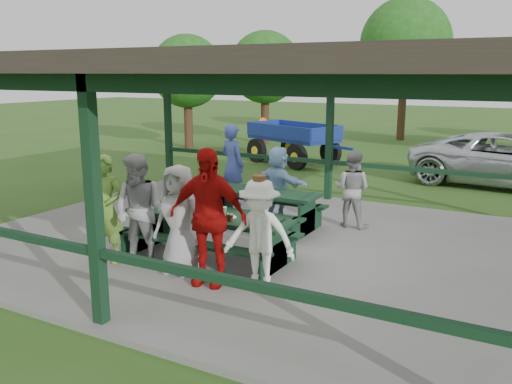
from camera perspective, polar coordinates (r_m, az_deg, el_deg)
The scene contains 19 objects.
ground at distance 10.02m, azimuth -0.46°, elevation -5.61°, with size 90.00×90.00×0.00m, color #2D571B.
concrete_slab at distance 10.00m, azimuth -0.46°, elevation -5.34°, with size 10.00×8.00×0.10m, color slate.
pavilion_structure at distance 9.52m, azimuth -0.49°, elevation 12.83°, with size 10.60×8.60×3.24m.
picnic_table_near at distance 8.94m, azimuth -5.07°, elevation -4.00°, with size 2.85×1.39×0.75m.
picnic_table_far at distance 10.67m, azimuth 0.24°, elevation -1.29°, with size 2.44×1.39×0.75m.
table_setting at distance 8.92m, azimuth -5.37°, elevation -2.03°, with size 2.56×0.45×0.10m.
contestant_green at distance 8.97m, azimuth -15.56°, elevation -1.76°, with size 0.64×0.42×1.75m, color #5B882F.
contestant_grey_left at distance 8.66m, azimuth -12.17°, elevation -1.94°, with size 0.87×0.68×1.79m, color gray.
contestant_grey_mid at distance 8.26m, azimuth -8.10°, elevation -2.89°, with size 0.82×0.53×1.68m, color #9B9B9E.
contestant_red at distance 7.75m, azimuth -5.11°, elevation -2.61°, with size 1.17×0.49×2.00m, color #A70C0B.
contestant_white_fedora at distance 7.53m, azimuth 0.36°, elevation -4.59°, with size 1.11×0.75×1.65m.
spectator_lblue at distance 11.25m, azimuth 2.37°, elevation 0.97°, with size 1.42×0.45×1.53m, color #99C3EC.
spectator_blue at distance 12.49m, azimuth -2.48°, elevation 2.88°, with size 0.68×0.45×1.86m, color #394996.
spectator_grey at distance 10.86m, azimuth 10.06°, elevation 0.31°, with size 0.74×0.57×1.51m, color gray.
pickup_truck at distance 16.51m, azimuth 25.26°, elevation 3.02°, with size 2.45×5.31×1.47m, color silver.
farm_trailer at distance 18.91m, azimuth 3.97°, elevation 5.25°, with size 4.24×2.73×1.49m.
tree_far_left at distance 24.17m, azimuth 0.97°, elevation 12.95°, with size 3.13×3.13×4.89m.
tree_left at distance 26.31m, azimuth 15.47°, elevation 14.78°, with size 4.12×4.12×6.44m.
tree_edge_left at distance 22.82m, azimuth -7.27°, elevation 12.45°, with size 2.97×2.97×4.64m.
Camera 1 is at (4.65, -8.30, 3.11)m, focal length 38.00 mm.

